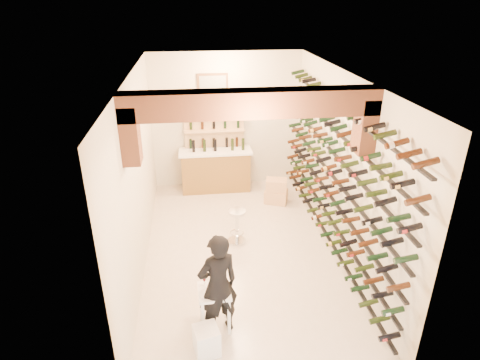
% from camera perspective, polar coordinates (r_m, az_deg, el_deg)
% --- Properties ---
extents(ground, '(6.00, 6.00, 0.00)m').
position_cam_1_polar(ground, '(7.71, 0.27, -9.75)').
color(ground, beige).
rests_on(ground, ground).
extents(room_shell, '(3.52, 6.02, 3.21)m').
position_cam_1_polar(room_shell, '(6.45, 0.60, 5.61)').
color(room_shell, beige).
rests_on(room_shell, ground).
extents(wine_rack, '(0.32, 5.70, 2.56)m').
position_cam_1_polar(wine_rack, '(7.29, 12.33, 1.40)').
color(wine_rack, black).
rests_on(wine_rack, ground).
extents(back_counter, '(1.70, 0.62, 1.29)m').
position_cam_1_polar(back_counter, '(9.75, -3.41, 1.55)').
color(back_counter, olive).
rests_on(back_counter, ground).
extents(back_shelving, '(1.40, 0.31, 2.73)m').
position_cam_1_polar(back_shelving, '(9.74, -3.60, 5.54)').
color(back_shelving, tan).
rests_on(back_shelving, ground).
extents(tasting_table, '(0.46, 0.46, 0.78)m').
position_cam_1_polar(tasting_table, '(5.89, -3.61, -15.97)').
color(tasting_table, white).
rests_on(tasting_table, ground).
extents(white_stool, '(0.38, 0.38, 0.39)m').
position_cam_1_polar(white_stool, '(5.78, -4.70, -21.46)').
color(white_stool, white).
rests_on(white_stool, ground).
extents(person, '(0.67, 0.55, 1.57)m').
position_cam_1_polar(person, '(5.66, -3.12, -14.51)').
color(person, black).
rests_on(person, ground).
extents(chrome_barstool, '(0.35, 0.35, 0.67)m').
position_cam_1_polar(chrome_barstool, '(7.75, -0.43, -6.14)').
color(chrome_barstool, silver).
rests_on(chrome_barstool, ground).
extents(crate_lower, '(0.59, 0.51, 0.30)m').
position_cam_1_polar(crate_lower, '(9.31, 5.04, -2.29)').
color(crate_lower, tan).
rests_on(crate_lower, ground).
extents(crate_upper, '(0.53, 0.42, 0.27)m').
position_cam_1_polar(crate_upper, '(9.18, 5.11, -0.70)').
color(crate_upper, tan).
rests_on(crate_upper, crate_lower).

